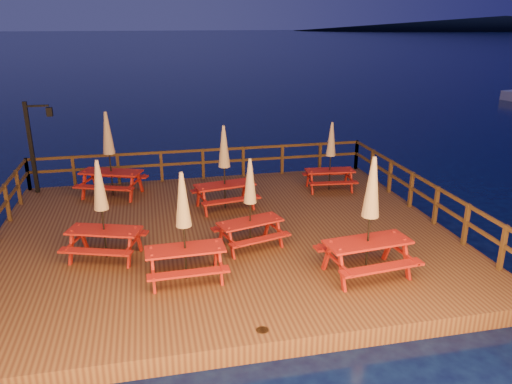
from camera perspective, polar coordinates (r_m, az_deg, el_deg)
ground at (r=13.72m, az=-3.62°, el=-6.09°), size 500.00×500.00×0.00m
deck at (r=13.64m, az=-3.63°, el=-5.33°), size 12.00×10.00×0.40m
deck_piles at (r=13.85m, az=-3.59°, el=-7.21°), size 11.44×9.44×1.40m
railing at (r=14.92m, az=-4.76°, el=0.84°), size 11.80×9.75×1.10m
lamp_post at (r=17.59m, az=-23.91°, el=5.57°), size 0.85×0.18×3.00m
headland_right at (r=305.93m, az=26.57°, el=16.91°), size 230.40×86.40×7.00m
picnic_table_0 at (r=10.78m, az=-8.25°, el=-3.78°), size 1.76×1.47×2.47m
picnic_table_1 at (r=16.50m, az=-16.43°, el=4.29°), size 2.35×2.16×2.74m
picnic_table_2 at (r=12.18m, az=-17.23°, el=-1.81°), size 2.07×1.88×2.44m
picnic_table_3 at (r=12.24m, az=-0.68°, el=-1.15°), size 1.91×1.71×2.30m
picnic_table_4 at (r=16.65m, az=8.52°, el=4.17°), size 1.72×1.47×2.29m
picnic_table_5 at (r=14.81m, az=-3.64°, el=2.96°), size 2.00×1.75×2.54m
picnic_table_6 at (r=11.08m, az=12.89°, el=-2.64°), size 2.08×1.77×2.74m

